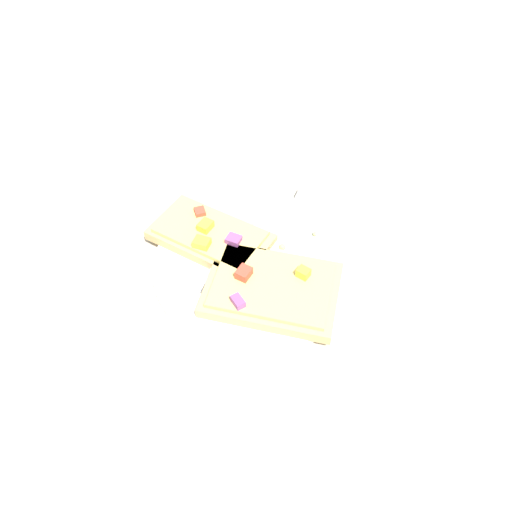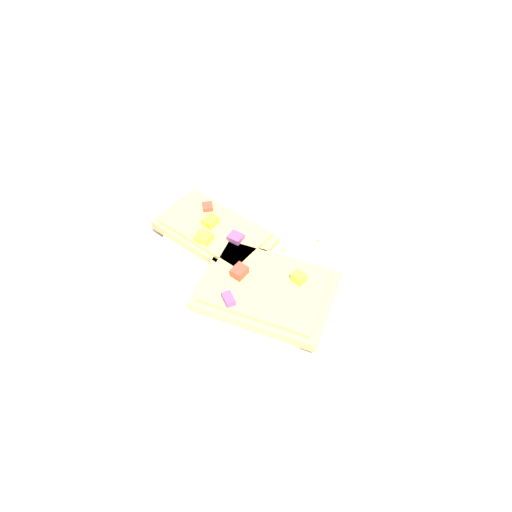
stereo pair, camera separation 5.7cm
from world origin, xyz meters
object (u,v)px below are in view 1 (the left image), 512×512
(fork, at_px, (238,242))
(knife, at_px, (287,227))
(pizza_slice_corner, at_px, (210,236))
(pizza_slice_main, at_px, (272,288))
(plate, at_px, (256,264))

(fork, relative_size, knife, 1.05)
(fork, relative_size, pizza_slice_corner, 1.19)
(pizza_slice_main, bearing_deg, knife, -88.06)
(pizza_slice_corner, bearing_deg, knife, 43.48)
(fork, bearing_deg, knife, 135.39)
(plate, distance_m, knife, 0.07)
(plate, relative_size, fork, 1.26)
(knife, relative_size, pizza_slice_corner, 1.13)
(pizza_slice_corner, bearing_deg, plate, -0.21)
(plate, xyz_separation_m, pizza_slice_corner, (0.07, -0.03, 0.02))
(fork, distance_m, knife, 0.07)
(pizza_slice_main, bearing_deg, plate, -55.79)
(fork, xyz_separation_m, pizza_slice_corner, (0.04, 0.00, 0.01))
(plate, bearing_deg, pizza_slice_corner, -22.85)
(pizza_slice_corner, bearing_deg, fork, 22.98)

